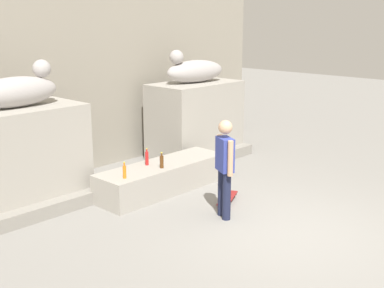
# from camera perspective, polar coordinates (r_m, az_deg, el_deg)

# --- Properties ---
(ground_plane) EXTENTS (40.00, 40.00, 0.00)m
(ground_plane) POSITION_cam_1_polar(r_m,az_deg,el_deg) (8.15, 11.34, -9.92)
(ground_plane) COLOR gray
(facade_wall) EXTENTS (10.51, 0.60, 6.38)m
(facade_wall) POSITION_cam_1_polar(r_m,az_deg,el_deg) (11.24, -12.54, 13.41)
(facade_wall) COLOR gray
(facade_wall) RESTS_ON ground_plane
(pedestal_left) EXTENTS (2.18, 1.24, 1.79)m
(pedestal_left) POSITION_cam_1_polar(r_m,az_deg,el_deg) (9.32, -18.81, -1.46)
(pedestal_left) COLOR #A39E93
(pedestal_left) RESTS_ON ground_plane
(pedestal_right) EXTENTS (2.18, 1.24, 1.79)m
(pedestal_right) POSITION_cam_1_polar(r_m,az_deg,el_deg) (12.02, 0.36, 2.74)
(pedestal_right) COLOR #A39E93
(pedestal_right) RESTS_ON ground_plane
(statue_reclining_left) EXTENTS (1.62, 0.62, 0.78)m
(statue_reclining_left) POSITION_cam_1_polar(r_m,az_deg,el_deg) (9.11, -19.20, 5.73)
(statue_reclining_left) COLOR #ADA7A6
(statue_reclining_left) RESTS_ON pedestal_left
(statue_reclining_right) EXTENTS (1.66, 0.76, 0.78)m
(statue_reclining_right) POSITION_cam_1_polar(r_m,az_deg,el_deg) (11.81, 0.24, 8.32)
(statue_reclining_right) COLOR #ADA7A6
(statue_reclining_right) RESTS_ON pedestal_right
(ledge_block) EXTENTS (2.80, 0.83, 0.54)m
(ledge_block) POSITION_cam_1_polar(r_m,az_deg,el_deg) (9.79, -3.34, -3.75)
(ledge_block) COLOR #A39E93
(ledge_block) RESTS_ON ground_plane
(skater) EXTENTS (0.34, 0.49, 1.67)m
(skater) POSITION_cam_1_polar(r_m,az_deg,el_deg) (8.32, 3.72, -2.35)
(skater) COLOR #1E233F
(skater) RESTS_ON ground_plane
(skateboard) EXTENTS (0.81, 0.52, 0.08)m
(skateboard) POSITION_cam_1_polar(r_m,az_deg,el_deg) (9.29, 4.04, -6.13)
(skateboard) COLOR maroon
(skateboard) RESTS_ON ground_plane
(bottle_red) EXTENTS (0.06, 0.06, 0.33)m
(bottle_red) POSITION_cam_1_polar(r_m,az_deg,el_deg) (9.60, -5.12, -1.59)
(bottle_red) COLOR red
(bottle_red) RESTS_ON ledge_block
(bottle_orange) EXTENTS (0.06, 0.06, 0.30)m
(bottle_orange) POSITION_cam_1_polar(r_m,az_deg,el_deg) (8.87, -7.64, -3.11)
(bottle_orange) COLOR orange
(bottle_orange) RESTS_ON ledge_block
(bottle_brown) EXTENTS (0.07, 0.07, 0.30)m
(bottle_brown) POSITION_cam_1_polar(r_m,az_deg,el_deg) (9.40, -3.45, -1.99)
(bottle_brown) COLOR #593314
(bottle_brown) RESTS_ON ledge_block
(stair_step) EXTENTS (6.68, 0.50, 0.24)m
(stair_step) POSITION_cam_1_polar(r_m,az_deg,el_deg) (10.25, -5.60, -3.86)
(stair_step) COLOR gray
(stair_step) RESTS_ON ground_plane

